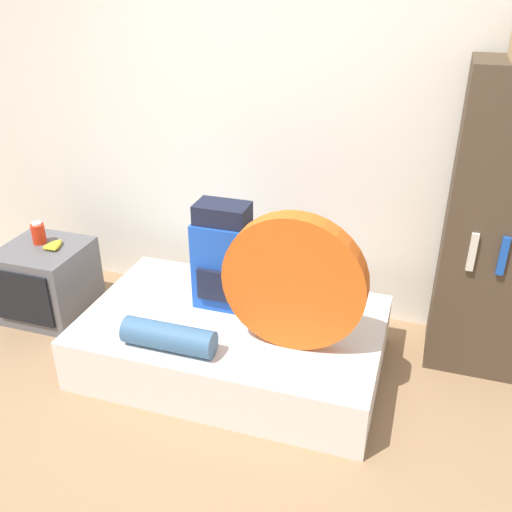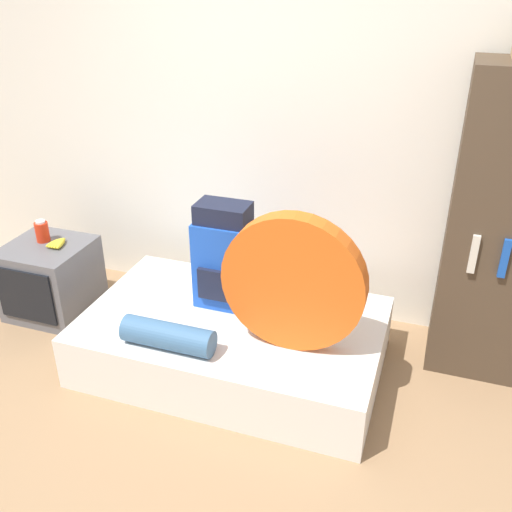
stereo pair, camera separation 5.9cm
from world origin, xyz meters
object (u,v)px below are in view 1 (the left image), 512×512
tent_bag (294,282)px  canister (38,233)px  backpack (223,258)px  television (48,281)px  sleeping_roll (169,337)px

tent_bag → canister: size_ratio=5.10×
canister → backpack: bearing=-2.9°
television → canister: 0.35m
tent_bag → canister: 1.94m
television → canister: canister is taller
television → canister: size_ratio=3.54×
backpack → canister: bearing=177.1°
tent_bag → sleeping_roll: bearing=-157.9°
backpack → television: 1.40m
tent_bag → sleeping_roll: tent_bag is taller
tent_bag → television: bearing=171.3°
backpack → sleeping_roll: 0.60m
backpack → canister: backpack is taller
canister → tent_bag: bearing=-10.3°
sleeping_roll → backpack: bearing=76.9°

